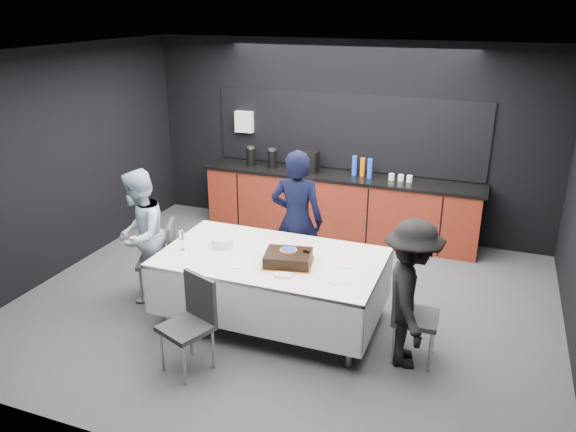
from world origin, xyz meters
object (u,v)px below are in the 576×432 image
Objects in this scene: cake_assembly at (288,258)px; chair_right at (408,309)px; plate_stack at (222,242)px; person_left at (140,236)px; person_center at (297,221)px; person_right at (410,294)px; party_table at (271,268)px; chair_left at (163,254)px; chair_near at (192,317)px; champagne_flute at (181,236)px.

cake_assembly reaches higher than chair_right.
plate_stack is 1.03m from person_left.
cake_assembly is 0.33× the size of person_center.
cake_assembly is at bearing -10.30° from plate_stack.
person_right is (0.02, -0.08, 0.20)m from chair_right.
person_left is (-1.61, -0.01, 0.13)m from party_table.
chair_left is 1.00× the size of chair_near.
person_right is (1.49, -0.23, 0.09)m from party_table.
person_center is (0.93, 1.04, -0.08)m from champagne_flute.
champagne_flute reaches higher than plate_stack.
plate_stack reaches higher than party_table.
party_table is 1.35× the size of person_center.
chair_right reaches higher than party_table.
person_center is at bearing 79.00° from chair_near.
person_center reaches higher than chair_left.
chair_near is at bearing -124.41° from cake_assembly.
chair_near is at bearing -110.73° from party_table.
champagne_flute is at bearing -176.01° from cake_assembly.
party_table is at bearing 84.71° from person_center.
cake_assembly is 0.99m from person_center.
person_left reaches higher than chair_left.
champagne_flute reaches higher than chair_left.
person_right is at bearing -5.99° from chair_left.
chair_left is at bearing 173.50° from cake_assembly.
chair_near is 0.60× the size of person_left.
champagne_flute is (-0.95, -0.19, 0.30)m from party_table.
person_left reaches higher than champagne_flute.
cake_assembly is at bearing 3.99° from champagne_flute.
champagne_flute is at bearing 74.54° from person_right.
person_center is 1.17× the size of person_right.
party_table is 1.58× the size of person_right.
cake_assembly reaches higher than chair_left.
person_left reaches higher than cake_assembly.
person_right is (1.26, -0.12, -0.11)m from cake_assembly.
person_right reaches higher than chair_left.
champagne_flute is 0.15× the size of person_right.
chair_right and chair_near have the same top height.
person_left is (-1.85, 0.10, -0.07)m from cake_assembly.
champagne_flute is at bearing -31.61° from chair_left.
person_left is at bearing -177.07° from plate_stack.
cake_assembly is 2.54× the size of champagne_flute.
chair_left and chair_near have the same top height.
cake_assembly is 0.39× the size of person_right.
plate_stack is at bearing 175.98° from party_table.
plate_stack is (-0.82, 0.15, -0.01)m from cake_assembly.
chair_left is at bearing 177.47° from plate_stack.
party_table is 2.51× the size of chair_near.
champagne_flute reaches higher than cake_assembly.
person_center is at bearing 91.39° from party_table.
person_center reaches higher than plate_stack.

